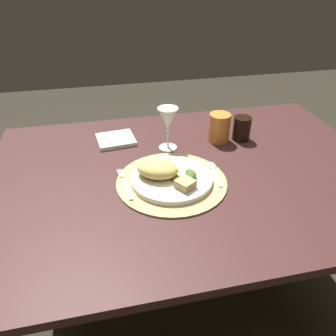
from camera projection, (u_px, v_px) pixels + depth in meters
ground_plane at (184, 305)px, 1.42m from camera, size 6.00×6.00×0.00m
dining_table at (189, 210)px, 1.13m from camera, size 1.26×0.88×0.70m
placemat at (172, 182)px, 0.99m from camera, size 0.33×0.33×0.01m
dinner_plate at (172, 179)px, 0.98m from camera, size 0.24×0.24×0.02m
pasta_serving at (157, 169)px, 0.97m from camera, size 0.15×0.14×0.05m
salad_greens at (184, 175)px, 0.97m from camera, size 0.09×0.06×0.03m
bread_piece at (185, 184)px, 0.92m from camera, size 0.06×0.06×0.02m
fork at (125, 185)px, 0.96m from camera, size 0.03×0.16×0.00m
spoon at (214, 170)px, 1.03m from camera, size 0.03×0.14×0.01m
napkin at (116, 140)px, 1.20m from camera, size 0.14×0.13×0.01m
wine_glass at (168, 121)px, 1.11m from camera, size 0.07×0.07×0.15m
amber_tumbler at (219, 128)px, 1.19m from camera, size 0.08×0.08×0.10m
dark_tumbler at (242, 128)px, 1.20m from camera, size 0.06×0.06×0.09m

